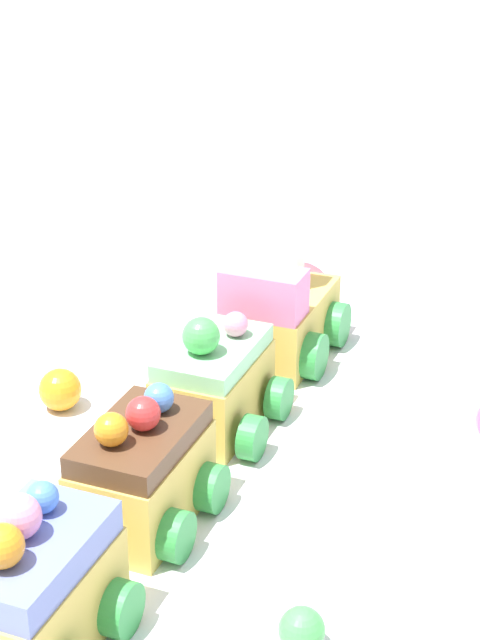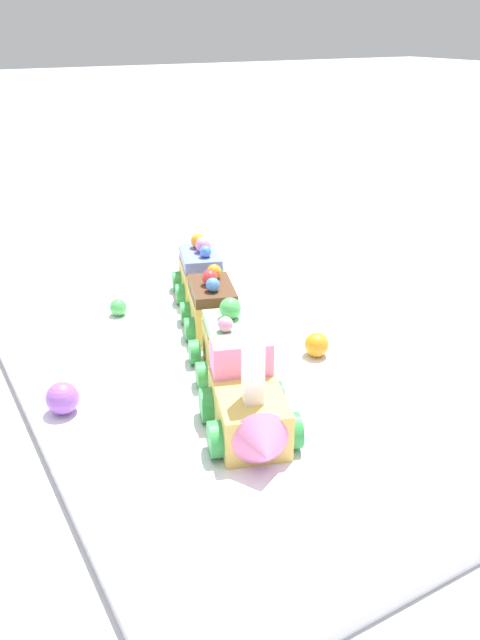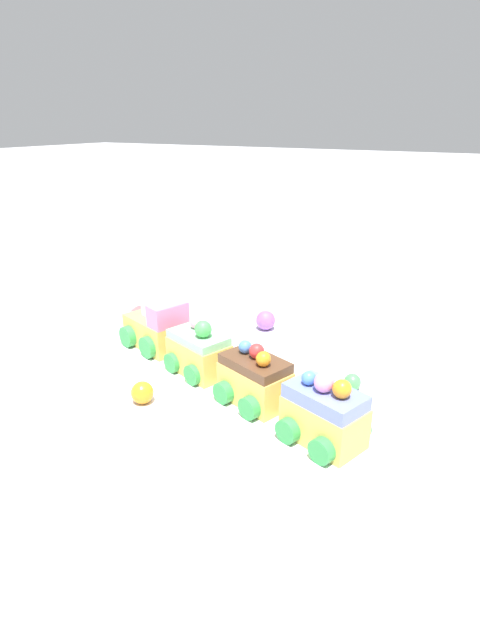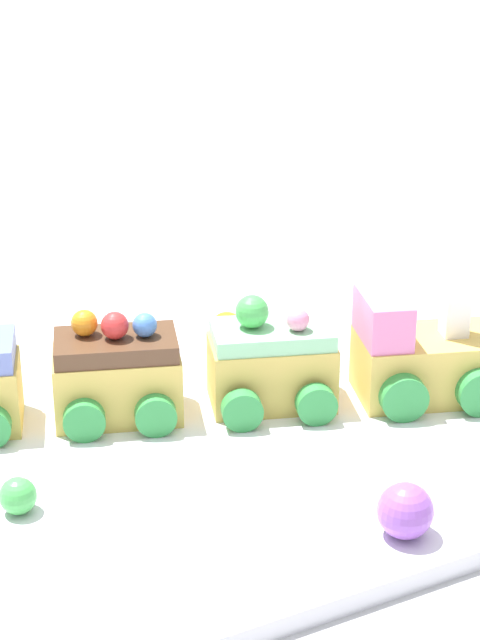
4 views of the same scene
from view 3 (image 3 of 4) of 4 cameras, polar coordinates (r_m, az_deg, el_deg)
ground_plane at (r=0.64m, az=-2.07°, el=-7.58°), size 10.00×10.00×0.00m
display_board at (r=0.64m, az=-2.08°, el=-7.11°), size 0.65×0.40×0.01m
cake_train_locomotive at (r=0.73m, az=-9.83°, el=-0.73°), size 0.13×0.10×0.11m
cake_car_mint at (r=0.64m, az=-4.52°, el=-3.65°), size 0.09×0.09×0.08m
cake_car_chocolate at (r=0.57m, az=1.71°, el=-6.90°), size 0.09×0.09×0.07m
cake_car_blueberry at (r=0.52m, az=9.60°, el=-10.70°), size 0.09×0.09×0.08m
gumball_green at (r=0.62m, az=12.71°, el=-6.93°), size 0.02×0.02×0.02m
gumball_purple at (r=0.77m, az=2.94°, el=-0.04°), size 0.03×0.03×0.03m
gumball_orange at (r=0.59m, az=-11.10°, el=-8.14°), size 0.03×0.03×0.03m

